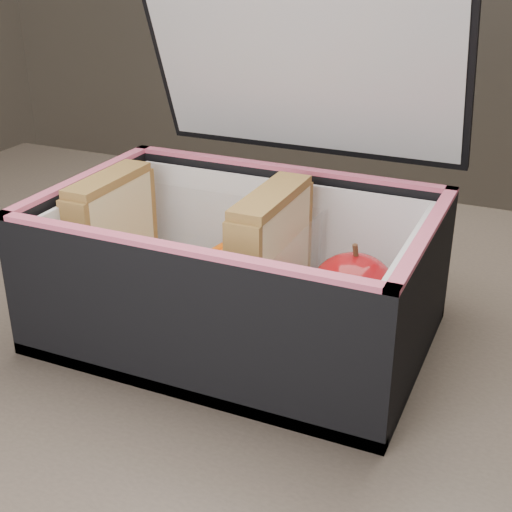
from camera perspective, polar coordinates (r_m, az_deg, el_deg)
The scene contains 8 objects.
kitchen_table at distance 0.57m, azimuth 4.04°, elevation -16.98°, with size 1.20×0.80×0.75m.
lunch_bag at distance 0.54m, azimuth -1.22°, elevation -0.36°, with size 0.28×0.25×0.28m.
plastic_tub at distance 0.56m, azimuth -5.42°, elevation -0.69°, with size 0.18×0.13×0.08m, color white, non-canonical shape.
sandwich_left at distance 0.59m, azimuth -11.42°, elevation 1.78°, with size 0.02×0.09×0.10m.
sandwich_right at distance 0.52m, azimuth 1.18°, elevation -0.28°, with size 0.03×0.09×0.10m.
carrot_sticks at distance 0.57m, azimuth -5.16°, elevation -2.10°, with size 0.05×0.13×0.03m.
paper_napkin at distance 0.54m, azimuth 7.07°, elevation -5.90°, with size 0.07×0.07×0.01m, color white.
red_apple at distance 0.52m, azimuth 7.75°, elevation -2.94°, with size 0.08×0.08×0.07m.
Camera 1 is at (0.14, -0.40, 1.04)m, focal length 50.00 mm.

